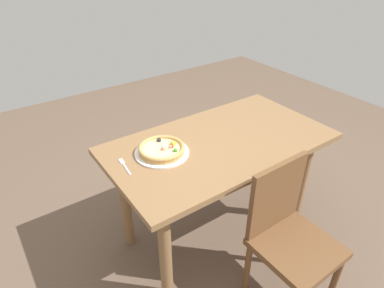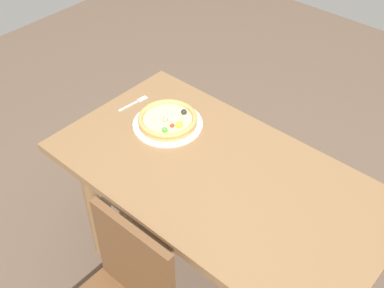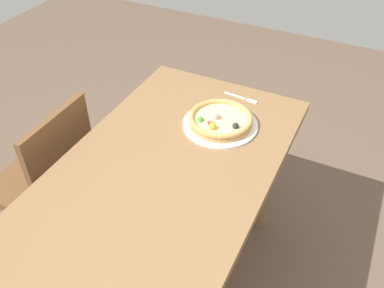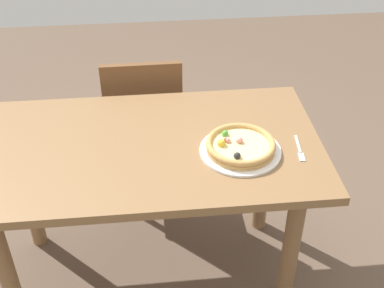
{
  "view_description": "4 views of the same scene",
  "coord_description": "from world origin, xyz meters",
  "px_view_note": "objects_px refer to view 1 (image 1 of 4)",
  "views": [
    {
      "loc": [
        -1.14,
        -1.32,
        1.82
      ],
      "look_at": [
        -0.18,
        0.04,
        0.78
      ],
      "focal_mm": 30.86,
      "sensor_mm": 36.0,
      "label": 1
    },
    {
      "loc": [
        0.83,
        -1.1,
        2.14
      ],
      "look_at": [
        -0.18,
        0.04,
        0.78
      ],
      "focal_mm": 45.14,
      "sensor_mm": 36.0,
      "label": 2
    },
    {
      "loc": [
        0.93,
        0.59,
        1.82
      ],
      "look_at": [
        -0.18,
        0.04,
        0.78
      ],
      "focal_mm": 38.96,
      "sensor_mm": 36.0,
      "label": 3
    },
    {
      "loc": [
        -0.02,
        1.62,
        1.95
      ],
      "look_at": [
        -0.18,
        0.04,
        0.78
      ],
      "focal_mm": 47.76,
      "sensor_mm": 36.0,
      "label": 4
    }
  ],
  "objects_px": {
    "chair_near": "(288,234)",
    "dining_table": "(219,157)",
    "fork": "(124,165)",
    "plate": "(162,153)",
    "pizza": "(162,149)"
  },
  "relations": [
    {
      "from": "plate",
      "to": "fork",
      "type": "bearing_deg",
      "value": 175.75
    },
    {
      "from": "chair_near",
      "to": "plate",
      "type": "xyz_separation_m",
      "value": [
        -0.37,
        0.68,
        0.29
      ]
    },
    {
      "from": "chair_near",
      "to": "dining_table",
      "type": "bearing_deg",
      "value": -90.56
    },
    {
      "from": "plate",
      "to": "fork",
      "type": "xyz_separation_m",
      "value": [
        -0.23,
        0.02,
        -0.0
      ]
    },
    {
      "from": "chair_near",
      "to": "fork",
      "type": "bearing_deg",
      "value": -50.03
    },
    {
      "from": "chair_near",
      "to": "fork",
      "type": "height_order",
      "value": "chair_near"
    },
    {
      "from": "plate",
      "to": "fork",
      "type": "height_order",
      "value": "plate"
    },
    {
      "from": "plate",
      "to": "pizza",
      "type": "relative_size",
      "value": 1.17
    },
    {
      "from": "dining_table",
      "to": "plate",
      "type": "bearing_deg",
      "value": 167.0
    },
    {
      "from": "pizza",
      "to": "fork",
      "type": "relative_size",
      "value": 1.62
    },
    {
      "from": "chair_near",
      "to": "pizza",
      "type": "distance_m",
      "value": 0.83
    },
    {
      "from": "dining_table",
      "to": "chair_near",
      "type": "bearing_deg",
      "value": -90.06
    },
    {
      "from": "plate",
      "to": "pizza",
      "type": "distance_m",
      "value": 0.03
    },
    {
      "from": "plate",
      "to": "fork",
      "type": "relative_size",
      "value": 1.9
    },
    {
      "from": "dining_table",
      "to": "plate",
      "type": "distance_m",
      "value": 0.4
    }
  ]
}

